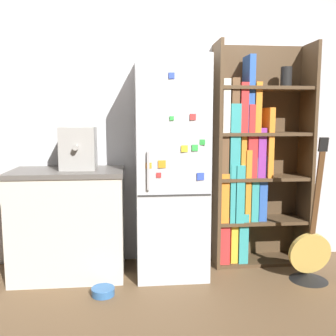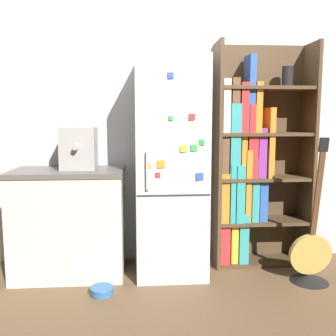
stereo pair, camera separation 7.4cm
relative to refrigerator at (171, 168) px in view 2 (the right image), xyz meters
The scene contains 8 objects.
ground_plane 0.94m from the refrigerator, 89.99° to the right, with size 16.00×16.00×0.00m, color brown.
wall_back 0.50m from the refrigerator, 90.00° to the left, with size 8.00×0.05×2.60m.
refrigerator is the anchor object (origin of this frame).
bookshelf 0.76m from the refrigerator, 12.01° to the left, with size 0.88×0.34×2.03m.
kitchen_counter 1.00m from the refrigerator, behind, with size 0.95×0.60×0.92m.
espresso_machine 0.81m from the refrigerator, behind, with size 0.29×0.36×0.36m.
guitar 1.41m from the refrigerator, 15.89° to the right, with size 0.35×0.32×1.21m.
pet_bowl 1.14m from the refrigerator, 143.33° to the right, with size 0.18×0.18×0.06m.
Camera 2 is at (-0.27, -3.06, 1.35)m, focal length 40.00 mm.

